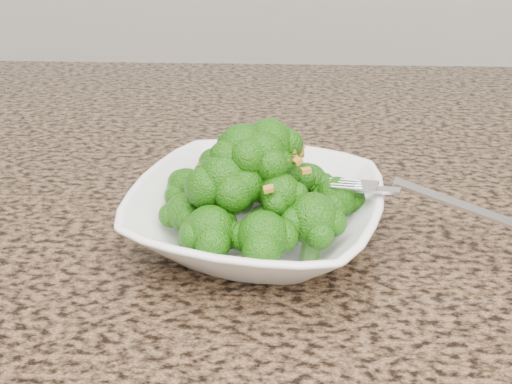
# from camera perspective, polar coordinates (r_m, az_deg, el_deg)

# --- Properties ---
(granite_counter) EXTENTS (1.64, 1.04, 0.03)m
(granite_counter) POSITION_cam_1_polar(r_m,az_deg,el_deg) (0.60, -10.98, -4.37)
(granite_counter) COLOR brown
(granite_counter) RESTS_ON cabinet
(bowl) EXTENTS (0.26, 0.26, 0.05)m
(bowl) POSITION_cam_1_polar(r_m,az_deg,el_deg) (0.55, 0.00, -2.20)
(bowl) COLOR white
(bowl) RESTS_ON granite_counter
(broccoli_pile) EXTENTS (0.19, 0.19, 0.07)m
(broccoli_pile) POSITION_cam_1_polar(r_m,az_deg,el_deg) (0.52, 0.00, 3.76)
(broccoli_pile) COLOR #1F630B
(broccoli_pile) RESTS_ON bowl
(garlic_topping) EXTENTS (0.11, 0.11, 0.01)m
(garlic_topping) POSITION_cam_1_polar(r_m,az_deg,el_deg) (0.51, 0.00, 7.84)
(garlic_topping) COLOR #BD872E
(garlic_topping) RESTS_ON broccoli_pile
(fork) EXTENTS (0.17, 0.08, 0.01)m
(fork) POSITION_cam_1_polar(r_m,az_deg,el_deg) (0.54, 12.01, 0.12)
(fork) COLOR silver
(fork) RESTS_ON bowl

